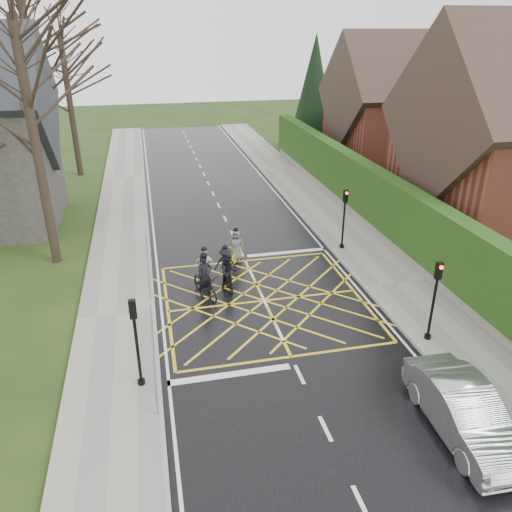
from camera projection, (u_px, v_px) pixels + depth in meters
name	position (u px, v px, depth m)	size (l,w,h in m)	color
ground	(264.00, 301.00, 20.92)	(120.00, 120.00, 0.00)	#1D3110
road	(264.00, 301.00, 20.92)	(9.00, 80.00, 0.01)	black
sidewalk_right	(396.00, 284.00, 22.08)	(3.00, 80.00, 0.15)	gray
sidewalk_left	(117.00, 316.00, 19.69)	(3.00, 80.00, 0.15)	gray
stone_wall	(375.00, 227.00, 27.63)	(0.50, 38.00, 0.70)	slate
hedge	(378.00, 197.00, 26.89)	(0.90, 38.00, 2.80)	#19380F
house_far	(397.00, 114.00, 37.96)	(9.80, 8.80, 10.30)	brown
conifer	(314.00, 94.00, 43.97)	(4.60, 4.60, 10.00)	black
tree_near	(26.00, 93.00, 21.11)	(9.24, 9.24, 11.44)	black
tree_mid	(32.00, 62.00, 27.69)	(10.08, 10.08, 12.48)	black
tree_far	(66.00, 76.00, 35.51)	(8.40, 8.40, 10.40)	black
railing_south	(153.00, 347.00, 16.57)	(0.05, 5.04, 1.03)	slate
railing_north	(147.00, 255.00, 23.20)	(0.05, 6.04, 1.03)	slate
traffic_light_ne	(344.00, 220.00, 24.95)	(0.24, 0.31, 3.21)	black
traffic_light_se	(433.00, 302.00, 17.52)	(0.24, 0.31, 3.21)	black
traffic_light_sw	(137.00, 344.00, 15.23)	(0.24, 0.31, 3.21)	black
cyclist_rear	(205.00, 282.00, 21.03)	(1.37, 2.19, 2.01)	black
cyclist_back	(229.00, 276.00, 21.62)	(0.74, 1.66, 1.67)	black
cyclist_mid	(226.00, 268.00, 22.36)	(1.06, 1.81, 1.72)	black
cyclist_front	(205.00, 270.00, 22.15)	(1.00, 1.80, 1.74)	black
cyclist_lead	(236.00, 249.00, 24.27)	(1.26, 1.86, 1.71)	#C7C918
car	(464.00, 411.00, 13.87)	(1.58, 4.54, 1.49)	#A1A4A8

